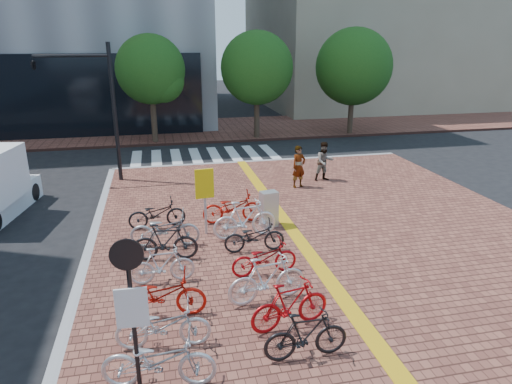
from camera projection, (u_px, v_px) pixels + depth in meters
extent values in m
plane|color=black|center=(252.00, 301.00, 10.59)|extent=(120.00, 120.00, 0.00)
cube|color=gray|center=(261.00, 162.00, 22.29)|extent=(14.00, 0.25, 0.15)
cube|color=brown|center=(186.00, 130.00, 30.01)|extent=(70.00, 8.00, 0.15)
cube|color=gray|center=(374.00, 1.00, 41.03)|extent=(20.00, 18.00, 18.00)
cube|color=silver|center=(136.00, 160.00, 22.94)|extent=(0.50, 4.00, 0.01)
cube|color=silver|center=(156.00, 159.00, 23.14)|extent=(0.50, 4.00, 0.01)
cube|color=silver|center=(176.00, 158.00, 23.35)|extent=(0.50, 4.00, 0.01)
cube|color=silver|center=(196.00, 157.00, 23.55)|extent=(0.50, 4.00, 0.01)
cube|color=silver|center=(215.00, 156.00, 23.76)|extent=(0.50, 4.00, 0.01)
cube|color=silver|center=(234.00, 155.00, 23.96)|extent=(0.50, 4.00, 0.01)
cube|color=silver|center=(253.00, 154.00, 24.16)|extent=(0.50, 4.00, 0.01)
cube|color=silver|center=(271.00, 153.00, 24.37)|extent=(0.50, 4.00, 0.01)
cylinder|color=#38281E|center=(154.00, 119.00, 25.93)|extent=(0.32, 0.32, 2.60)
sphere|color=#194714|center=(150.00, 69.00, 25.05)|extent=(3.80, 3.80, 3.80)
sphere|color=#194714|center=(162.00, 81.00, 25.09)|extent=(2.40, 2.40, 2.40)
cylinder|color=#38281E|center=(257.00, 116.00, 27.15)|extent=(0.32, 0.32, 2.60)
sphere|color=#194714|center=(257.00, 68.00, 26.27)|extent=(4.20, 4.20, 4.20)
sphere|color=#194714|center=(268.00, 79.00, 26.31)|extent=(2.40, 2.40, 2.40)
cylinder|color=#38281E|center=(351.00, 112.00, 28.37)|extent=(0.32, 0.32, 2.60)
sphere|color=#194714|center=(354.00, 67.00, 27.50)|extent=(4.60, 4.60, 4.60)
sphere|color=#194714|center=(364.00, 77.00, 27.53)|extent=(2.40, 2.40, 2.40)
imported|color=silver|center=(159.00, 360.00, 7.65)|extent=(2.03, 1.00, 1.02)
imported|color=silver|center=(163.00, 325.00, 8.64)|extent=(1.85, 0.79, 0.95)
imported|color=red|center=(161.00, 295.00, 9.62)|extent=(1.97, 0.89, 1.00)
imported|color=silver|center=(162.00, 265.00, 10.95)|extent=(1.58, 0.48, 0.95)
imported|color=black|center=(165.00, 242.00, 12.09)|extent=(1.77, 0.70, 1.04)
imported|color=#ADADB1|center=(165.00, 229.00, 12.92)|extent=(2.02, 0.89, 1.03)
imported|color=black|center=(157.00, 214.00, 14.20)|extent=(1.80, 0.73, 0.93)
imported|color=black|center=(306.00, 335.00, 8.33)|extent=(1.61, 0.46, 0.96)
imported|color=#B40C11|center=(290.00, 305.00, 9.22)|extent=(1.80, 0.82, 1.04)
imported|color=silver|center=(267.00, 279.00, 10.14)|extent=(1.91, 0.80, 1.11)
imported|color=#A60B10|center=(264.00, 258.00, 11.37)|extent=(1.74, 0.73, 0.89)
imported|color=black|center=(254.00, 236.00, 12.61)|extent=(1.71, 0.65, 0.89)
imported|color=white|center=(245.00, 219.00, 13.43)|extent=(1.99, 0.76, 1.17)
imported|color=#B3160C|center=(233.00, 207.00, 14.61)|extent=(1.94, 0.72, 1.01)
imported|color=gray|center=(299.00, 167.00, 18.02)|extent=(0.71, 0.58, 1.68)
imported|color=#4E5463|center=(324.00, 161.00, 18.89)|extent=(0.83, 0.67, 1.63)
cube|color=#B2B3B7|center=(269.00, 209.00, 14.30)|extent=(0.58, 0.47, 1.14)
cylinder|color=#B7B7BC|center=(205.00, 203.00, 13.58)|extent=(0.09, 0.09, 2.00)
cube|color=yellow|center=(205.00, 184.00, 13.33)|extent=(0.56, 0.12, 0.89)
cylinder|color=black|center=(133.00, 319.00, 7.28)|extent=(0.08, 0.08, 2.78)
cylinder|color=black|center=(126.00, 255.00, 6.86)|extent=(0.52, 0.06, 0.52)
cube|color=silver|center=(132.00, 308.00, 7.15)|extent=(0.51, 0.06, 0.69)
cylinder|color=black|center=(115.00, 114.00, 18.36)|extent=(0.17, 0.17, 5.53)
cylinder|color=black|center=(71.00, 56.00, 17.36)|extent=(2.77, 0.11, 0.11)
imported|color=black|center=(33.00, 64.00, 17.17)|extent=(0.24, 1.15, 0.46)
cube|color=white|center=(3.00, 165.00, 16.45)|extent=(2.05, 2.05, 1.21)
cylinder|color=black|center=(33.00, 192.00, 17.11)|extent=(0.31, 0.68, 0.65)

